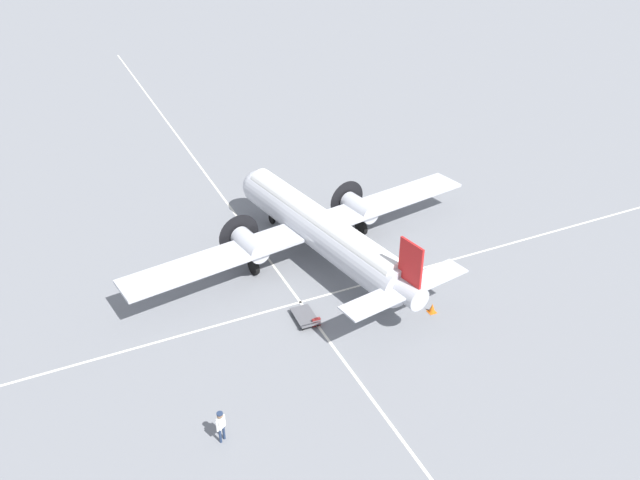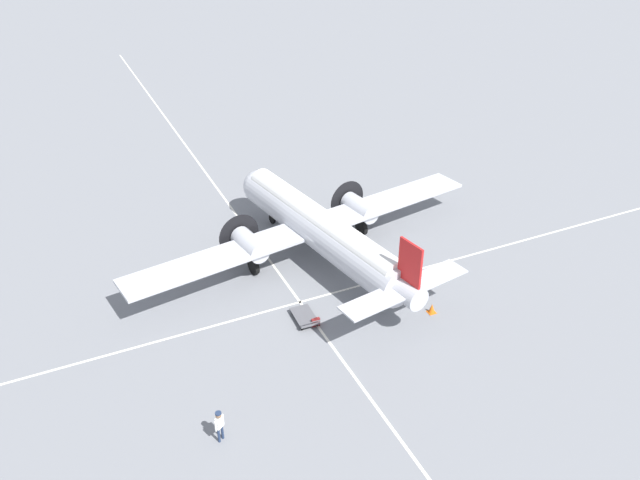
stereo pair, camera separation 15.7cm
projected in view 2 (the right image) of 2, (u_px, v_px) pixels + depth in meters
The scene contains 8 objects.
ground_plane at pixel (320, 261), 41.73m from camera, with size 300.00×300.00×0.00m, color slate.
apron_line_eastwest at pixel (345, 290), 38.87m from camera, with size 120.00×0.16×0.01m.
apron_line_northsouth at pixel (278, 271), 40.63m from camera, with size 0.16×120.00×0.01m.
airliner_main at pixel (317, 226), 40.74m from camera, with size 25.91×18.72×5.64m.
crew_foreground at pixel (219, 423), 28.13m from camera, with size 0.52×0.40×1.75m.
suitcase_near_door at pixel (316, 322), 35.69m from camera, with size 0.49×0.16×0.56m.
baggage_cart at pixel (305, 316), 36.12m from camera, with size 1.26×2.10×0.56m.
traffic_cone at pixel (432, 309), 36.74m from camera, with size 0.47×0.47×0.62m.
Camera 2 is at (-14.79, -31.80, 22.67)m, focal length 35.00 mm.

